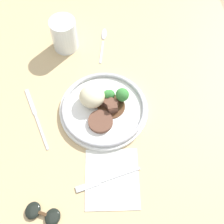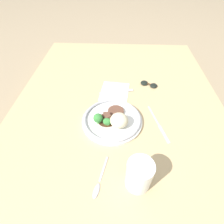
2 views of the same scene
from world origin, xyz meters
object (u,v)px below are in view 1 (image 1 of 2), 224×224
Objects in this scene: spoon at (103,38)px; sunglasses at (43,214)px; juice_glass at (64,35)px; plate at (103,107)px; knife at (36,116)px; fork at (102,181)px.

sunglasses is at bearing 171.01° from spoon.
spoon is (0.02, -0.13, -0.05)m from juice_glass.
juice_glass reaches higher than spoon.
juice_glass is at bearing 15.72° from sunglasses.
plate is at bearing -174.52° from spoon.
sunglasses is at bearing 146.45° from plate.
plate reaches higher than knife.
juice_glass is at bearing 19.64° from plate.
knife is at bearing -63.98° from fork.
spoon is (0.28, -0.03, -0.02)m from plate.
plate is 0.22m from fork.
juice_glass is at bearing -93.90° from fork.
plate reaches higher than sunglasses.
fork is 1.75× the size of sunglasses.
fork is at bearing 172.40° from plate.
juice_glass is 0.14m from spoon.
spoon is at bearing -7.12° from plate.
fork is (-0.22, 0.03, -0.02)m from plate.
fork is at bearing -174.73° from spoon.
knife is 0.29m from sunglasses.
juice_glass is 0.53× the size of knife.
plate is 0.28m from spoon.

